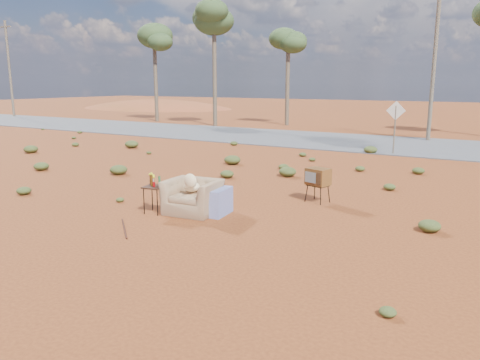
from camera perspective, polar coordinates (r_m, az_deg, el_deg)
The scene contains 14 objects.
ground at distance 10.19m, azimuth -5.58°, elevation -5.00°, with size 140.00×140.00×0.00m, color brown.
highway at distance 23.76m, azimuth 16.20°, elevation 4.31°, with size 140.00×7.00×0.04m, color #565659.
dirt_mound at distance 55.14m, azimuth -10.17°, elevation 8.61°, with size 26.00×18.00×2.00m, color #9E4226.
armchair at distance 10.67m, azimuth -5.25°, elevation -1.55°, with size 1.44×1.03×1.03m.
tv_unit at distance 11.73m, azimuth 9.49°, elevation 0.35°, with size 0.63×0.56×0.86m.
side_table at distance 10.81m, azimuth -10.48°, elevation -0.59°, with size 0.50×0.50×0.90m.
rusty_bar at distance 9.88m, azimuth -13.92°, elevation -5.74°, with size 0.04×0.04×1.33m, color #441C12.
road_sign at distance 20.37m, azimuth 18.41°, elevation 7.19°, with size 0.78×0.06×2.19m.
eucalyptus_far_left at distance 36.75m, azimuth -10.42°, elevation 16.34°, with size 3.20×3.20×7.10m.
eucalyptus_left at distance 32.46m, azimuth -3.19°, elevation 18.86°, with size 3.20×3.20×8.10m.
eucalyptus_near_left at distance 32.98m, azimuth 5.91°, elevation 16.14°, with size 3.20×3.20×6.60m.
utility_pole_west at distance 45.51m, azimuth -26.30°, elevation 12.17°, with size 1.40×0.20×8.00m.
utility_pole_center at distance 25.67m, azimuth 22.64°, elevation 13.65°, with size 1.40×0.20×8.00m.
scrub_patch at distance 14.21m, azimuth 2.16°, elevation 0.46°, with size 17.49×8.07×0.33m.
Camera 1 is at (5.77, -7.87, 2.94)m, focal length 35.00 mm.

